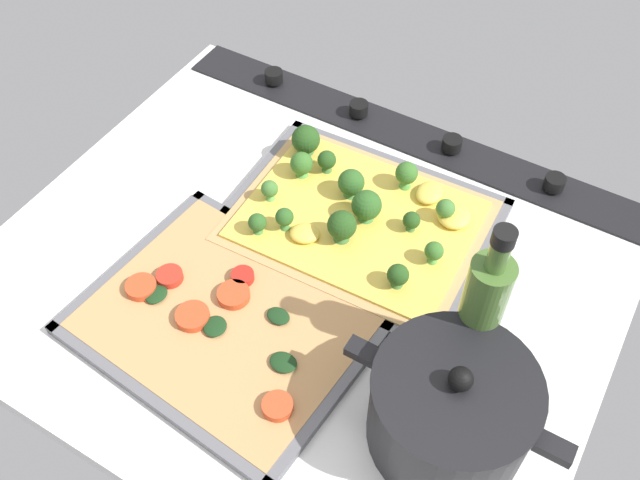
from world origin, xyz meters
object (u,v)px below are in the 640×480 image
object	(u,v)px
veggie_pizza_back	(226,318)
cooking_pot	(451,410)
oil_bottle	(479,317)
broccoli_pizza	(357,213)
baking_tray_front	(357,226)
baking_tray_back	(228,322)

from	to	relation	value
veggie_pizza_back	cooking_pot	distance (cm)	27.78
veggie_pizza_back	oil_bottle	distance (cm)	28.91
broccoli_pizza	veggie_pizza_back	size ratio (longest dim) A/B	1.00
baking_tray_front	veggie_pizza_back	bearing A→B (deg)	73.41
broccoli_pizza	veggie_pizza_back	bearing A→B (deg)	75.02
broccoli_pizza	baking_tray_back	xyz separation A→B (cm)	(5.44, 21.09, -1.67)
broccoli_pizza	veggie_pizza_back	world-z (taller)	broccoli_pizza
baking_tray_back	veggie_pizza_back	world-z (taller)	veggie_pizza_back
baking_tray_back	oil_bottle	world-z (taller)	oil_bottle
broccoli_pizza	baking_tray_back	distance (cm)	21.85
baking_tray_back	veggie_pizza_back	size ratio (longest dim) A/B	1.08
veggie_pizza_back	cooking_pot	bearing A→B (deg)	-179.16
veggie_pizza_back	cooking_pot	size ratio (longest dim) A/B	1.36
baking_tray_front	baking_tray_back	world-z (taller)	same
broccoli_pizza	baking_tray_back	size ratio (longest dim) A/B	0.92
cooking_pot	oil_bottle	xyz separation A→B (cm)	(1.38, -8.59, 4.37)
baking_tray_front	cooking_pot	distance (cm)	29.80
baking_tray_back	veggie_pizza_back	xyz separation A→B (cm)	(0.23, 0.08, 0.69)
veggie_pizza_back	cooking_pot	world-z (taller)	cooking_pot
broccoli_pizza	oil_bottle	world-z (taller)	oil_bottle
baking_tray_back	oil_bottle	bearing A→B (deg)	-160.97
oil_bottle	baking_tray_front	bearing A→B (deg)	-30.29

